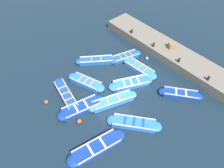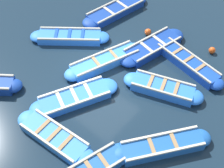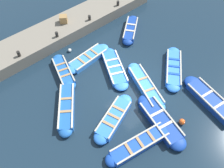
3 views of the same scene
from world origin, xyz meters
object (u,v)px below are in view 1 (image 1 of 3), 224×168
boat_near_quay (134,123)px  boat_bow_out (96,61)px  boat_tucked (180,94)px  boat_broadside (66,95)px  bollard_south (132,31)px  buoy_white_drifting (147,58)px  boat_outer_right (81,108)px  boat_stern_in (125,57)px  buoy_orange_near (46,102)px  boat_alongside (113,101)px  boat_inner_gap (139,68)px  wooden_crate (172,46)px  boat_far_corner (97,147)px  boat_mid_row (131,83)px  bollard_north (208,78)px  bollard_mid_north (179,60)px  buoy_yellow_far (79,121)px  bollard_mid_south (154,45)px  boat_end_of_row (86,82)px

boat_near_quay → boat_bow_out: size_ratio=1.03×
boat_bow_out → boat_tucked: 7.57m
boat_broadside → bollard_south: 8.92m
buoy_white_drifting → boat_outer_right: bearing=-175.8°
boat_stern_in → boat_outer_right: bearing=-162.8°
boat_stern_in → buoy_orange_near: bearing=178.3°
boat_alongside → buoy_orange_near: (-3.70, 3.22, -0.04)m
buoy_white_drifting → boat_inner_gap: bearing=-161.9°
boat_broadside → wooden_crate: size_ratio=7.66×
boat_far_corner → boat_mid_row: boat_far_corner is taller
bollard_north → bollard_mid_north: 2.73m
boat_alongside → buoy_yellow_far: boat_alongside is taller
boat_broadside → bollard_mid_south: 8.80m
boat_alongside → boat_stern_in: (4.15, 2.98, -0.02)m
boat_end_of_row → bollard_mid_north: (6.80, -3.72, 0.80)m
boat_near_quay → buoy_orange_near: size_ratio=11.52×
boat_bow_out → wooden_crate: size_ratio=6.63×
boat_end_of_row → boat_near_quay: bearing=-88.1°
boat_bow_out → boat_outer_right: 5.12m
boat_tucked → boat_end_of_row: bearing=128.9°
boat_tucked → buoy_orange_near: 10.04m
boat_broadside → boat_inner_gap: bearing=-14.8°
wooden_crate → buoy_white_drifting: size_ratio=2.08×
boat_outer_right → boat_end_of_row: bearing=45.1°
boat_outer_right → boat_broadside: bearing=95.4°
boat_far_corner → boat_alongside: 3.77m
boat_outer_right → bollard_mid_south: size_ratio=10.68×
boat_alongside → bollard_mid_south: size_ratio=11.09×
boat_bow_out → bollard_mid_south: bollard_mid_south is taller
boat_near_quay → boat_alongside: bearing=85.8°
boat_stern_in → buoy_orange_near: size_ratio=10.67×
boat_mid_row → boat_inner_gap: 1.90m
wooden_crate → buoy_yellow_far: wooden_crate is taller
boat_broadside → buoy_white_drifting: size_ratio=15.93×
boat_far_corner → boat_end_of_row: 5.62m
boat_tucked → boat_inner_gap: size_ratio=0.88×
boat_stern_in → bollard_south: (2.31, 1.56, 0.82)m
boat_far_corner → boat_end_of_row: bearing=59.7°
boat_inner_gap → boat_broadside: boat_broadside is taller
boat_bow_out → buoy_yellow_far: (-4.74, -4.04, -0.03)m
boat_mid_row → boat_alongside: (-2.29, -0.41, 0.04)m
boat_alongside → bollard_south: 7.93m
boat_end_of_row → bollard_south: 7.06m
bollard_north → boat_end_of_row: bearing=136.5°
bollard_mid_south → boat_broadside: bearing=173.6°
boat_inner_gap → bollard_mid_south: size_ratio=9.92×
boat_outer_right → bollard_mid_north: (8.54, -1.96, 0.80)m
boat_far_corner → bollard_north: size_ratio=11.81×
boat_end_of_row → wooden_crate: 8.15m
bollard_mid_north → bollard_mid_south: 2.73m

